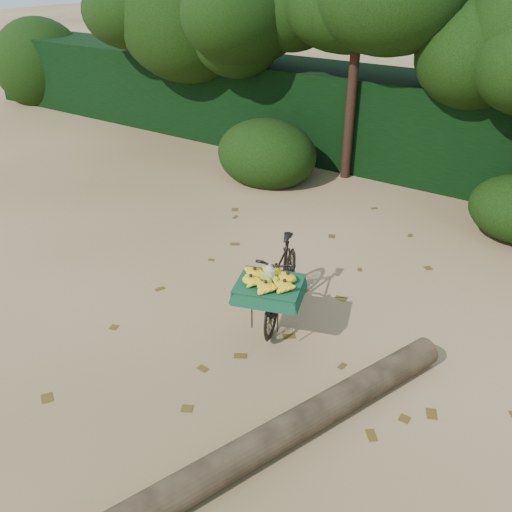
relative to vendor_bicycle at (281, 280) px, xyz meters
The scene contains 7 objects.
ground 0.90m from the vendor_bicycle, 57.12° to the right, with size 80.00×80.00×0.00m, color tan.
vendor_bicycle is the anchor object (origin of this frame).
fallen_log 2.07m from the vendor_bicycle, 59.46° to the right, with size 0.29×0.29×4.05m, color brown.
hedge_backdrop 5.70m from the vendor_bicycle, 85.86° to the left, with size 26.00×1.80×1.80m, color black.
tree_row 5.10m from the vendor_bicycle, 92.83° to the left, with size 14.50×2.00×4.00m, color black, non-canonical shape.
bush_clumps 3.78m from the vendor_bicycle, 76.06° to the left, with size 8.80×1.70×0.90m, color black, non-canonical shape.
leaf_litter 0.63m from the vendor_bicycle, ahead, with size 7.00×7.30×0.01m, color #503D15, non-canonical shape.
Camera 1 is at (2.36, -3.98, 3.82)m, focal length 38.00 mm.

